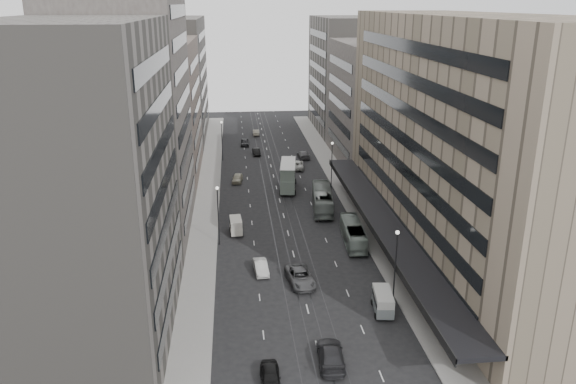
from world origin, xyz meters
name	(u,v)px	position (x,y,z in m)	size (l,w,h in m)	color
ground	(301,283)	(0.00, 0.00, 0.00)	(220.00, 220.00, 0.00)	black
sidewalk_right	(341,182)	(12.00, 37.50, 0.07)	(4.00, 125.00, 0.15)	gray
sidewalk_left	(209,187)	(-12.00, 37.50, 0.07)	(4.00, 125.00, 0.15)	gray
department_store	(463,139)	(21.45, 8.00, 14.95)	(19.20, 60.00, 30.00)	gray
building_right_mid	(376,103)	(21.50, 52.00, 12.00)	(15.00, 28.00, 24.00)	#45403C
building_right_far	(347,75)	(21.50, 82.00, 14.00)	(15.00, 32.00, 28.00)	#64605A
building_left_a	(81,189)	(-21.50, -8.00, 15.00)	(15.00, 28.00, 30.00)	#64605A
building_left_b	(128,113)	(-21.50, 19.00, 17.00)	(15.00, 26.00, 34.00)	#45403C
building_left_c	(155,110)	(-21.50, 46.00, 12.50)	(15.00, 28.00, 25.00)	#685A51
building_left_d	(172,79)	(-21.50, 79.00, 14.00)	(15.00, 38.00, 28.00)	#64605A
lamp_right_near	(396,257)	(9.70, -5.00, 5.20)	(0.44, 0.44, 8.32)	#262628
lamp_right_far	(332,159)	(9.70, 35.00, 5.20)	(0.44, 0.44, 8.32)	#262628
lamp_left_near	(218,209)	(-9.70, 12.00, 5.20)	(0.44, 0.44, 8.32)	#262628
lamp_left_far	(222,136)	(-9.70, 55.00, 5.20)	(0.44, 0.44, 8.32)	#262628
bus_near	(353,233)	(8.50, 10.72, 1.43)	(2.41, 10.30, 2.87)	gray
bus_far	(322,199)	(6.39, 24.29, 1.69)	(2.84, 12.12, 3.38)	gray
double_decker	(288,175)	(1.94, 34.64, 2.64)	(3.65, 9.17, 4.89)	slate
vw_microbus	(383,301)	(7.87, -7.35, 1.30)	(2.39, 4.52, 2.34)	slate
panel_van	(236,225)	(-7.39, 15.65, 1.25)	(1.96, 3.69, 2.26)	beige
sedan_0	(270,377)	(-4.83, -18.07, 0.73)	(1.72, 4.29, 1.46)	black
sedan_1	(261,267)	(-4.52, 3.11, 0.72)	(1.53, 4.37, 1.44)	silver
sedan_2	(300,277)	(-0.07, -0.16, 0.83)	(2.76, 5.98, 1.66)	#4D4D4F
sedan_3	(331,355)	(0.85, -15.63, 0.85)	(2.37, 5.82, 1.69)	#252528
sedan_4	(237,178)	(-6.86, 39.81, 0.74)	(1.76, 4.37, 1.49)	#A8A38B
sedan_5	(256,152)	(-2.55, 58.88, 0.69)	(1.45, 4.17, 1.37)	black
sedan_6	(297,165)	(4.93, 47.58, 0.81)	(2.70, 5.85, 1.62)	silver
sedan_7	(303,155)	(7.23, 55.27, 0.76)	(2.12, 5.20, 1.51)	#535355
sedan_8	(245,142)	(-4.81, 67.50, 0.78)	(1.83, 4.55, 1.55)	#252528
sedan_9	(256,132)	(-1.75, 77.89, 0.71)	(1.50, 4.30, 1.42)	#A29B86
pedestrian	(440,311)	(13.26, -9.62, 1.09)	(0.69, 0.45, 1.88)	black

